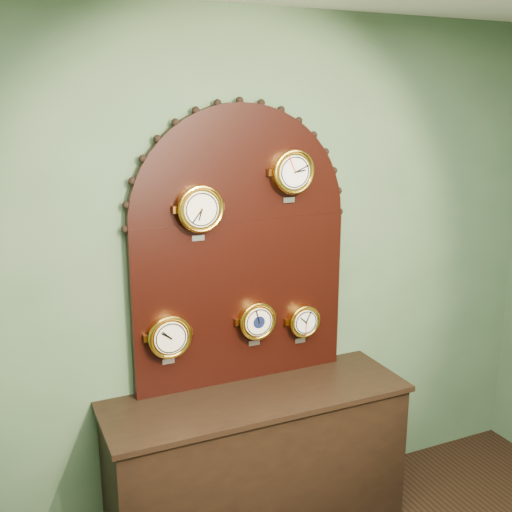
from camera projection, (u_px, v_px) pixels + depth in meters
name	position (u px, v px, depth m)	size (l,w,h in m)	color
wall_back	(237.00, 278.00, 3.32)	(4.00, 4.00, 0.00)	#476344
shop_counter	(257.00, 466.00, 3.32)	(1.60, 0.50, 0.80)	black
display_board	(241.00, 239.00, 3.22)	(1.26, 0.06, 1.53)	black
roman_clock	(200.00, 209.00, 3.01)	(0.24, 0.08, 0.29)	gold
arabic_clock	(292.00, 172.00, 3.18)	(0.24, 0.08, 0.29)	gold
hygrometer	(169.00, 336.00, 3.10)	(0.23, 0.08, 0.28)	gold
barometer	(257.00, 320.00, 3.29)	(0.21, 0.08, 0.26)	gold
tide_clock	(303.00, 321.00, 3.42)	(0.19, 0.08, 0.24)	gold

